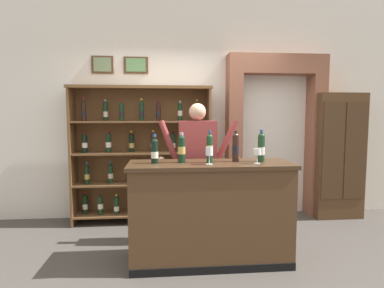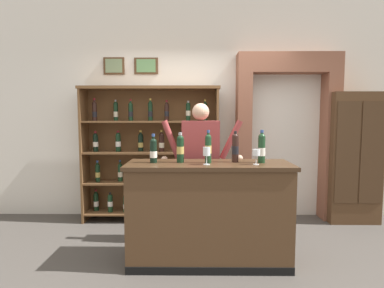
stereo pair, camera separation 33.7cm
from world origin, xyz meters
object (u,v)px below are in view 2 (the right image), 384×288
(tasting_bottle_brunello, at_px, (235,147))
(tasting_bottle_riserva, at_px, (153,150))
(tasting_bottle_rosso, at_px, (208,148))
(wine_glass_right, at_px, (207,152))
(tasting_counter, at_px, (209,213))
(tasting_bottle_bianco, at_px, (180,148))
(shopkeeper, at_px, (201,157))
(wine_glass_center, at_px, (256,153))
(wine_shelf, at_px, (151,151))
(side_cabinet, at_px, (352,157))
(tasting_bottle_prosecco, at_px, (262,148))

(tasting_bottle_brunello, bearing_deg, tasting_bottle_riserva, -176.92)
(tasting_bottle_rosso, distance_m, wine_glass_right, 0.12)
(tasting_counter, relative_size, tasting_bottle_bianco, 5.45)
(shopkeeper, distance_m, tasting_bottle_rosso, 0.55)
(wine_glass_right, distance_m, wine_glass_center, 0.48)
(wine_shelf, distance_m, shopkeeper, 1.09)
(side_cabinet, bearing_deg, wine_shelf, 179.74)
(wine_shelf, relative_size, tasting_bottle_bianco, 6.38)
(tasting_bottle_prosecco, bearing_deg, wine_shelf, 134.54)
(shopkeeper, bearing_deg, tasting_bottle_bianco, -113.88)
(wine_shelf, distance_m, tasting_counter, 1.63)
(tasting_bottle_rosso, xyz_separation_m, wine_glass_right, (-0.02, -0.11, -0.03))
(tasting_bottle_bianco, distance_m, tasting_bottle_prosecco, 0.82)
(tasting_bottle_riserva, xyz_separation_m, tasting_bottle_brunello, (0.84, 0.04, 0.03))
(tasting_bottle_riserva, xyz_separation_m, wine_glass_right, (0.54, -0.12, -0.01))
(tasting_bottle_prosecco, xyz_separation_m, wine_glass_right, (-0.56, -0.13, -0.03))
(wine_glass_right, height_order, wine_glass_center, wine_glass_right)
(tasting_bottle_bianco, distance_m, tasting_bottle_rosso, 0.29)
(tasting_bottle_prosecco, bearing_deg, shopkeeper, 140.53)
(side_cabinet, xyz_separation_m, tasting_bottle_riserva, (-2.66, -1.32, 0.25))
(tasting_bottle_bianco, bearing_deg, tasting_bottle_riserva, -175.43)
(side_cabinet, bearing_deg, tasting_bottle_prosecco, -139.92)
(tasting_counter, height_order, tasting_bottle_rosso, tasting_bottle_rosso)
(tasting_counter, xyz_separation_m, shopkeeper, (-0.08, 0.52, 0.51))
(wine_shelf, xyz_separation_m, wine_glass_center, (1.23, -1.45, 0.15))
(shopkeeper, distance_m, wine_glass_center, 0.83)
(tasting_counter, bearing_deg, tasting_bottle_riserva, 178.77)
(wine_shelf, bearing_deg, wine_glass_center, -49.70)
(tasting_bottle_riserva, height_order, tasting_bottle_prosecco, tasting_bottle_prosecco)
(tasting_counter, distance_m, wine_glass_right, 0.65)
(tasting_bottle_prosecco, bearing_deg, tasting_bottle_brunello, 171.53)
(tasting_bottle_bianco, relative_size, wine_glass_right, 1.77)
(tasting_bottle_bianco, bearing_deg, tasting_counter, -6.62)
(tasting_bottle_riserva, distance_m, tasting_bottle_bianco, 0.27)
(shopkeeper, relative_size, tasting_bottle_rosso, 4.98)
(wine_shelf, height_order, wine_glass_center, wine_shelf)
(tasting_bottle_bianco, bearing_deg, tasting_bottle_rosso, -6.59)
(wine_shelf, bearing_deg, tasting_bottle_rosso, -60.29)
(wine_shelf, distance_m, tasting_bottle_rosso, 1.57)
(tasting_bottle_rosso, distance_m, tasting_bottle_prosecco, 0.54)
(tasting_bottle_riserva, xyz_separation_m, tasting_bottle_prosecco, (1.10, 0.01, 0.03))
(tasting_bottle_rosso, bearing_deg, wine_shelf, 119.71)
(wine_glass_right, bearing_deg, tasting_bottle_riserva, 167.32)
(tasting_bottle_brunello, xyz_separation_m, tasting_bottle_prosecco, (0.26, -0.04, 0.00))
(side_cabinet, relative_size, tasting_bottle_riserva, 6.24)
(tasting_bottle_rosso, bearing_deg, wine_glass_right, -100.30)
(shopkeeper, xyz_separation_m, tasting_bottle_brunello, (0.35, -0.46, 0.16))
(tasting_bottle_rosso, height_order, tasting_bottle_brunello, tasting_bottle_rosso)
(tasting_bottle_riserva, distance_m, tasting_bottle_brunello, 0.84)
(wine_shelf, relative_size, tasting_bottle_riserva, 6.63)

